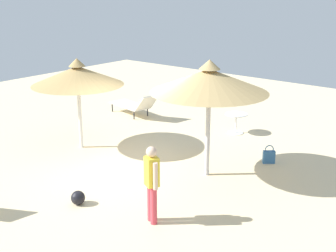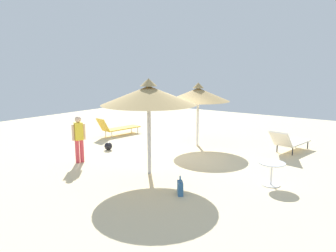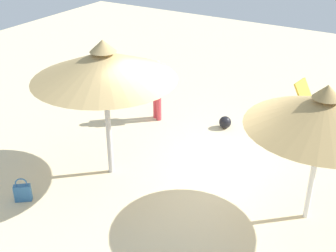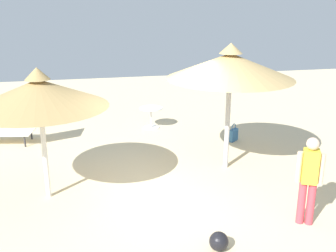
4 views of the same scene
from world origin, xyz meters
TOP-DOWN VIEW (x-y plane):
  - ground at (0.00, 0.00)m, footprint 24.00×24.00m
  - parasol_umbrella_front at (1.62, 0.71)m, footprint 2.71×2.71m
  - parasol_umbrella_center at (-2.20, 0.10)m, footprint 2.47×2.47m
  - lounge_chair_back at (-3.24, 3.39)m, footprint 2.13×1.05m
  - lounge_chair_far_left at (-1.70, -3.85)m, footprint 2.18×0.89m
  - person_standing_edge at (2.10, -1.82)m, footprint 0.40×0.31m
  - handbag at (2.42, 2.32)m, footprint 0.32×0.29m
  - side_table_round at (0.48, 3.92)m, footprint 0.69×0.69m
  - beach_ball at (0.42, -2.24)m, footprint 0.30×0.30m

SIDE VIEW (x-z plane):
  - ground at x=0.00m, z-range -0.10..0.00m
  - beach_ball at x=0.42m, z-range 0.00..0.30m
  - handbag at x=2.42m, z-range -0.06..0.42m
  - lounge_chair_far_left at x=-1.70m, z-range -0.08..0.80m
  - lounge_chair_back at x=-3.24m, z-range -0.04..0.84m
  - side_table_round at x=0.48m, z-range 0.12..0.73m
  - person_standing_edge at x=2.10m, z-range 0.09..1.62m
  - parasol_umbrella_center at x=-2.20m, z-range 0.78..3.28m
  - parasol_umbrella_front at x=1.62m, z-range 0.91..3.68m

